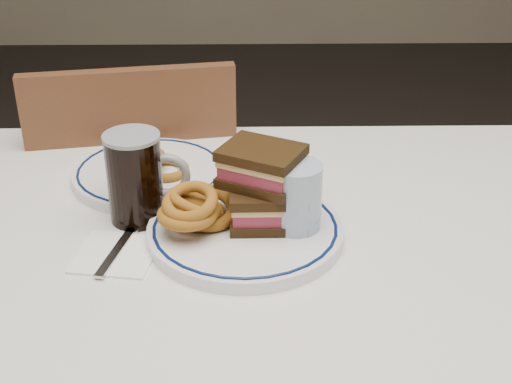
{
  "coord_description": "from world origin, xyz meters",
  "views": [
    {
      "loc": [
        0.02,
        -0.94,
        1.34
      ],
      "look_at": [
        0.04,
        0.01,
        0.83
      ],
      "focal_mm": 50.0,
      "sensor_mm": 36.0,
      "label": 1
    }
  ],
  "objects_px": {
    "far_plate": "(150,173)",
    "beer_mug": "(137,177)",
    "main_plate": "(245,231)",
    "chair_far": "(141,224)",
    "reuben_sandwich": "(265,186)"
  },
  "relations": [
    {
      "from": "main_plate",
      "to": "beer_mug",
      "type": "bearing_deg",
      "value": 160.53
    },
    {
      "from": "chair_far",
      "to": "far_plate",
      "type": "relative_size",
      "value": 3.28
    },
    {
      "from": "far_plate",
      "to": "beer_mug",
      "type": "bearing_deg",
      "value": -90.15
    },
    {
      "from": "main_plate",
      "to": "far_plate",
      "type": "height_order",
      "value": "main_plate"
    },
    {
      "from": "beer_mug",
      "to": "reuben_sandwich",
      "type": "bearing_deg",
      "value": -11.93
    },
    {
      "from": "reuben_sandwich",
      "to": "chair_far",
      "type": "bearing_deg",
      "value": 120.6
    },
    {
      "from": "reuben_sandwich",
      "to": "far_plate",
      "type": "bearing_deg",
      "value": 137.59
    },
    {
      "from": "main_plate",
      "to": "reuben_sandwich",
      "type": "distance_m",
      "value": 0.08
    },
    {
      "from": "chair_far",
      "to": "beer_mug",
      "type": "height_order",
      "value": "same"
    },
    {
      "from": "chair_far",
      "to": "main_plate",
      "type": "height_order",
      "value": "chair_far"
    },
    {
      "from": "main_plate",
      "to": "reuben_sandwich",
      "type": "height_order",
      "value": "reuben_sandwich"
    },
    {
      "from": "reuben_sandwich",
      "to": "beer_mug",
      "type": "relative_size",
      "value": 0.99
    },
    {
      "from": "far_plate",
      "to": "reuben_sandwich",
      "type": "bearing_deg",
      "value": -42.41
    },
    {
      "from": "reuben_sandwich",
      "to": "far_plate",
      "type": "xyz_separation_m",
      "value": [
        -0.2,
        0.18,
        -0.07
      ]
    },
    {
      "from": "main_plate",
      "to": "far_plate",
      "type": "relative_size",
      "value": 1.1
    }
  ]
}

